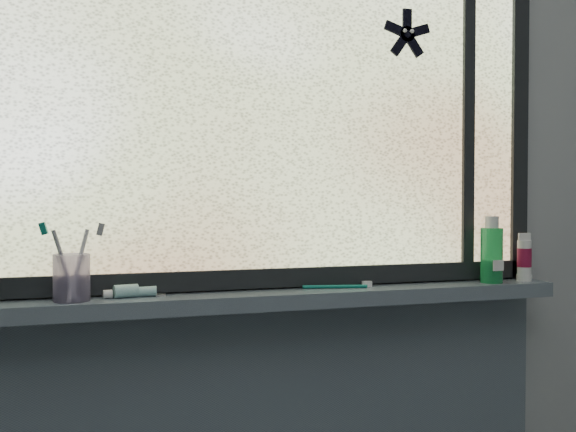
# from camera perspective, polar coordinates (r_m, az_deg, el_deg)

# --- Properties ---
(wall_back) EXTENTS (3.00, 0.01, 2.50)m
(wall_back) POSITION_cam_1_polar(r_m,az_deg,el_deg) (1.72, -1.97, 1.23)
(wall_back) COLOR #9EA3A8
(wall_back) RESTS_ON ground
(windowsill) EXTENTS (1.62, 0.14, 0.04)m
(windowsill) POSITION_cam_1_polar(r_m,az_deg,el_deg) (1.67, -1.27, -7.41)
(windowsill) COLOR #4F5C69
(windowsill) RESTS_ON wall_back
(window_pane) EXTENTS (1.50, 0.01, 1.00)m
(window_pane) POSITION_cam_1_polar(r_m,az_deg,el_deg) (1.72, -1.77, 10.59)
(window_pane) COLOR silver
(window_pane) RESTS_ON wall_back
(frame_bottom) EXTENTS (1.60, 0.03, 0.05)m
(frame_bottom) POSITION_cam_1_polar(r_m,az_deg,el_deg) (1.71, -1.72, -5.51)
(frame_bottom) COLOR black
(frame_bottom) RESTS_ON windowsill
(frame_right) EXTENTS (0.05, 0.03, 1.10)m
(frame_right) POSITION_cam_1_polar(r_m,az_deg,el_deg) (2.06, 19.78, 9.00)
(frame_right) COLOR black
(frame_right) RESTS_ON wall_back
(frame_mullion) EXTENTS (0.03, 0.03, 1.00)m
(frame_mullion) POSITION_cam_1_polar(r_m,az_deg,el_deg) (1.96, 15.64, 9.41)
(frame_mullion) COLOR black
(frame_mullion) RESTS_ON wall_back
(starfish_sticker) EXTENTS (0.15, 0.02, 0.15)m
(starfish_sticker) POSITION_cam_1_polar(r_m,az_deg,el_deg) (1.89, 10.54, 15.61)
(starfish_sticker) COLOR black
(starfish_sticker) RESTS_ON window_pane
(toothpaste_tube) EXTENTS (0.18, 0.06, 0.03)m
(toothpaste_tube) POSITION_cam_1_polar(r_m,az_deg,el_deg) (1.61, -13.53, -6.47)
(toothpaste_tube) COLOR white
(toothpaste_tube) RESTS_ON windowsill
(toothbrush_cup) EXTENTS (0.09, 0.09, 0.11)m
(toothbrush_cup) POSITION_cam_1_polar(r_m,az_deg,el_deg) (1.59, -18.68, -5.21)
(toothbrush_cup) COLOR #AB9ACC
(toothbrush_cup) RESTS_ON windowsill
(toothbrush_lying) EXTENTS (0.21, 0.07, 0.01)m
(toothbrush_lying) POSITION_cam_1_polar(r_m,az_deg,el_deg) (1.73, 4.20, -6.20)
(toothbrush_lying) COLOR #0C7162
(toothbrush_lying) RESTS_ON windowsill
(mouthwash_bottle) EXTENTS (0.07, 0.07, 0.16)m
(mouthwash_bottle) POSITION_cam_1_polar(r_m,az_deg,el_deg) (1.92, 17.65, -2.85)
(mouthwash_bottle) COLOR green
(mouthwash_bottle) RESTS_ON windowsill
(cream_tube) EXTENTS (0.04, 0.04, 0.10)m
(cream_tube) POSITION_cam_1_polar(r_m,az_deg,el_deg) (1.99, 20.27, -3.30)
(cream_tube) COLOR silver
(cream_tube) RESTS_ON windowsill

